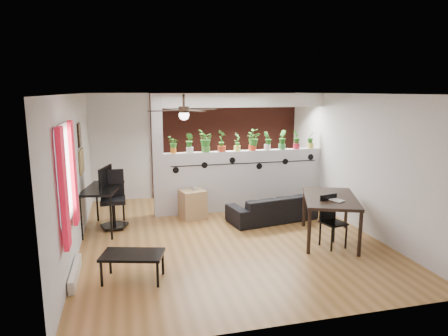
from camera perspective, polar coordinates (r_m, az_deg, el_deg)
room_shell at (r=7.22m, az=0.36°, el=0.18°), size 6.30×7.10×2.90m
partition_wall at (r=8.97m, az=2.95°, el=-1.77°), size 3.60×0.18×1.35m
ceiling_header at (r=8.75m, az=3.06°, el=9.64°), size 3.60×0.18×0.30m
pier_column at (r=8.50m, az=-9.43°, el=1.68°), size 0.22×0.20×2.60m
brick_panel at (r=10.25m, az=0.60°, el=3.41°), size 3.90×0.05×2.60m
vine_decal at (r=8.80m, az=3.15°, el=0.67°), size 3.31×0.01×0.30m
window_assembly at (r=5.84m, az=-21.58°, el=-1.09°), size 0.09×1.30×1.55m
baseboard_heater at (r=6.27m, az=-20.49°, el=-13.87°), size 0.08×1.00×0.18m
corkboard at (r=7.97m, az=-19.67°, el=0.93°), size 0.03×0.60×0.45m
framed_art at (r=7.86m, az=-19.96°, el=4.46°), size 0.03×0.34×0.44m
ceiling_fan at (r=6.65m, az=-5.75°, el=8.01°), size 1.19×1.19×0.43m
potted_plant_0 at (r=8.50m, az=-7.26°, el=3.39°), size 0.21×0.22×0.36m
potted_plant_1 at (r=8.54m, az=-4.93°, el=3.70°), size 0.26×0.28×0.43m
potted_plant_2 at (r=8.60m, az=-2.61°, el=3.98°), size 0.24×0.29×0.49m
potted_plant_3 at (r=8.68m, az=-0.33°, el=4.02°), size 0.28×0.31×0.48m
potted_plant_4 at (r=8.77m, az=1.90°, el=3.85°), size 0.25×0.26×0.40m
potted_plant_5 at (r=8.87m, az=4.09°, el=4.10°), size 0.28×0.30×0.46m
potted_plant_6 at (r=8.98m, az=6.23°, el=3.98°), size 0.22×0.18×0.41m
potted_plant_7 at (r=9.11m, az=8.31°, el=4.11°), size 0.21×0.25×0.43m
potted_plant_8 at (r=9.25m, az=10.33°, el=4.10°), size 0.26×0.27×0.42m
potted_plant_9 at (r=9.40m, az=12.29°, el=4.06°), size 0.25×0.23×0.40m
sofa at (r=8.37m, az=6.89°, el=-5.74°), size 1.83×0.97×0.51m
cube_shelf at (r=8.47m, az=-4.50°, el=-5.17°), size 0.58×0.54×0.60m
cup at (r=8.39m, az=-4.20°, el=-2.87°), size 0.14×0.14×0.09m
computer_desk at (r=7.97m, az=-16.97°, el=-3.21°), size 0.83×1.26×0.85m
monitor at (r=8.07m, az=-16.99°, el=-1.70°), size 0.36×0.17×0.20m
office_chair at (r=8.14m, az=-15.53°, el=-4.84°), size 0.58×0.58×1.11m
dining_table at (r=7.37m, az=14.93°, el=-4.66°), size 1.37×1.69×0.80m
book at (r=7.04m, az=15.42°, el=-4.59°), size 0.24×0.27×0.02m
folding_chair at (r=7.16m, az=14.99°, el=-6.64°), size 0.43×0.43×0.90m
coffee_table at (r=5.90m, az=-12.93°, el=-12.21°), size 0.95×0.69×0.40m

